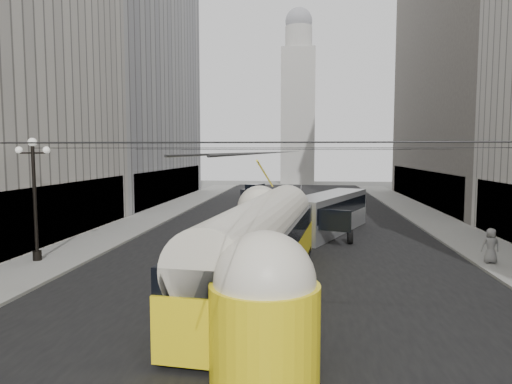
# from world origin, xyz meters

# --- Properties ---
(road) EXTENTS (20.00, 85.00, 0.02)m
(road) POSITION_xyz_m (0.00, 32.50, 0.00)
(road) COLOR black
(road) RESTS_ON ground
(sidewalk_left) EXTENTS (4.00, 72.00, 0.15)m
(sidewalk_left) POSITION_xyz_m (-12.00, 36.00, 0.07)
(sidewalk_left) COLOR gray
(sidewalk_left) RESTS_ON ground
(sidewalk_right) EXTENTS (4.00, 72.00, 0.15)m
(sidewalk_right) POSITION_xyz_m (12.00, 36.00, 0.07)
(sidewalk_right) COLOR gray
(sidewalk_right) RESTS_ON ground
(rail_left) EXTENTS (0.12, 85.00, 0.04)m
(rail_left) POSITION_xyz_m (-0.75, 32.50, 0.00)
(rail_left) COLOR gray
(rail_left) RESTS_ON ground
(rail_right) EXTENTS (0.12, 85.00, 0.04)m
(rail_right) POSITION_xyz_m (0.75, 32.50, 0.00)
(rail_right) COLOR gray
(rail_right) RESTS_ON ground
(building_left_far) EXTENTS (12.60, 28.60, 28.60)m
(building_left_far) POSITION_xyz_m (-19.99, 48.00, 14.31)
(building_left_far) COLOR #999999
(building_left_far) RESTS_ON ground
(building_right_far) EXTENTS (12.60, 32.60, 32.60)m
(building_right_far) POSITION_xyz_m (20.00, 48.00, 16.31)
(building_right_far) COLOR #514C47
(building_right_far) RESTS_ON ground
(distant_tower) EXTENTS (6.00, 6.00, 31.36)m
(distant_tower) POSITION_xyz_m (0.00, 80.00, 14.97)
(distant_tower) COLOR #B2AFA8
(distant_tower) RESTS_ON ground
(lamppost_left_mid) EXTENTS (1.86, 0.44, 6.37)m
(lamppost_left_mid) POSITION_xyz_m (-12.60, 18.00, 3.74)
(lamppost_left_mid) COLOR black
(lamppost_left_mid) RESTS_ON sidewalk_left
(catenary) EXTENTS (25.00, 72.00, 0.23)m
(catenary) POSITION_xyz_m (0.12, 31.49, 5.88)
(catenary) COLOR black
(catenary) RESTS_ON ground
(streetcar) EXTENTS (4.43, 17.77, 3.92)m
(streetcar) POSITION_xyz_m (-0.50, 14.57, 1.91)
(streetcar) COLOR yellow
(streetcar) RESTS_ON ground
(city_bus) EXTENTS (6.36, 11.48, 2.81)m
(city_bus) POSITION_xyz_m (3.02, 28.41, 1.54)
(city_bus) COLOR #A6A9AC
(city_bus) RESTS_ON ground
(sedan_white_far) EXTENTS (2.53, 4.39, 1.30)m
(sedan_white_far) POSITION_xyz_m (4.34, 43.73, 0.59)
(sedan_white_far) COLOR silver
(sedan_white_far) RESTS_ON ground
(sedan_dark_far) EXTENTS (3.41, 5.09, 1.49)m
(sedan_dark_far) POSITION_xyz_m (-5.26, 55.88, 0.68)
(sedan_dark_far) COLOR black
(sedan_dark_far) RESTS_ON ground
(pedestrian_sidewalk_right) EXTENTS (0.90, 0.57, 1.79)m
(pedestrian_sidewalk_right) POSITION_xyz_m (10.74, 19.89, 1.05)
(pedestrian_sidewalk_right) COLOR gray
(pedestrian_sidewalk_right) RESTS_ON sidewalk_right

